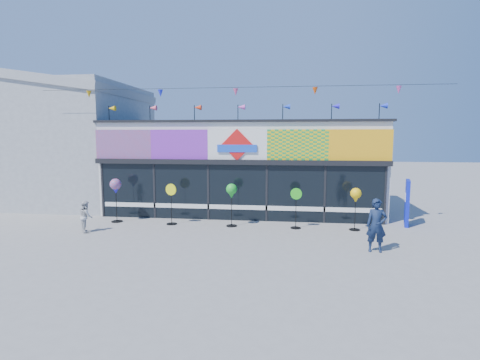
% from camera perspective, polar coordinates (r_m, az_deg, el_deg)
% --- Properties ---
extents(ground, '(80.00, 80.00, 0.00)m').
position_cam_1_polar(ground, '(12.20, -2.60, -9.71)').
color(ground, gray).
rests_on(ground, ground).
extents(kite_shop, '(16.00, 5.70, 5.31)m').
position_cam_1_polar(kite_shop, '(17.64, 0.67, 2.19)').
color(kite_shop, silver).
rests_on(kite_shop, ground).
extents(neighbour_building, '(8.18, 7.20, 6.87)m').
position_cam_1_polar(neighbour_building, '(22.09, -25.83, 5.45)').
color(neighbour_building, '#A9ACAE').
rests_on(neighbour_building, ground).
extents(blue_sign, '(0.35, 0.89, 1.77)m').
position_cam_1_polar(blue_sign, '(15.79, 24.11, -3.18)').
color(blue_sign, '#0C1ABD').
rests_on(blue_sign, ground).
extents(spinner_0, '(0.44, 0.44, 1.76)m').
position_cam_1_polar(spinner_0, '(15.74, -18.42, -1.07)').
color(spinner_0, black).
rests_on(spinner_0, ground).
extents(spinner_1, '(0.45, 0.41, 1.60)m').
position_cam_1_polar(spinner_1, '(14.85, -10.43, -3.47)').
color(spinner_1, black).
rests_on(spinner_1, ground).
extents(spinner_2, '(0.42, 0.42, 1.65)m').
position_cam_1_polar(spinner_2, '(14.22, -1.30, -1.88)').
color(spinner_2, black).
rests_on(spinner_2, ground).
extents(spinner_3, '(0.43, 0.39, 1.53)m').
position_cam_1_polar(spinner_3, '(14.15, 8.53, -4.11)').
color(spinner_3, black).
rests_on(spinner_3, ground).
extents(spinner_4, '(0.40, 0.40, 1.57)m').
position_cam_1_polar(spinner_4, '(14.28, 17.22, -2.41)').
color(spinner_4, black).
rests_on(spinner_4, ground).
extents(adult_man, '(0.61, 0.43, 1.61)m').
position_cam_1_polar(adult_man, '(11.93, 20.08, -6.52)').
color(adult_man, '#13203E').
rests_on(adult_man, ground).
extents(child, '(0.58, 0.63, 1.13)m').
position_cam_1_polar(child, '(14.64, -22.41, -5.15)').
color(child, '#B9B9B9').
rests_on(child, ground).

